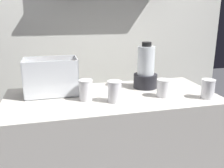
% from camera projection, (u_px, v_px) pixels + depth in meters
% --- Properties ---
extents(counter, '(1.40, 0.64, 0.90)m').
position_uv_depth(counter, '(112.00, 155.00, 1.80)').
color(counter, beige).
rests_on(counter, ground_plane).
extents(back_wall_unit, '(2.60, 0.24, 2.50)m').
position_uv_depth(back_wall_unit, '(92.00, 31.00, 2.29)').
color(back_wall_unit, silver).
rests_on(back_wall_unit, ground_plane).
extents(carrot_display_bin, '(0.35, 0.21, 0.25)m').
position_uv_depth(carrot_display_bin, '(51.00, 83.00, 1.68)').
color(carrot_display_bin, white).
rests_on(carrot_display_bin, counter).
extents(blender_pitcher, '(0.17, 0.17, 0.33)m').
position_uv_depth(blender_pitcher, '(146.00, 70.00, 1.82)').
color(blender_pitcher, black).
rests_on(blender_pitcher, counter).
extents(juice_cup_beet_far_left, '(0.09, 0.09, 0.13)m').
position_uv_depth(juice_cup_beet_far_left, '(86.00, 91.00, 1.58)').
color(juice_cup_beet_far_left, white).
rests_on(juice_cup_beet_far_left, counter).
extents(juice_cup_carrot_left, '(0.09, 0.09, 0.13)m').
position_uv_depth(juice_cup_carrot_left, '(115.00, 93.00, 1.55)').
color(juice_cup_carrot_left, white).
rests_on(juice_cup_carrot_left, counter).
extents(juice_cup_orange_middle, '(0.09, 0.09, 0.12)m').
position_uv_depth(juice_cup_orange_middle, '(163.00, 89.00, 1.65)').
color(juice_cup_orange_middle, white).
rests_on(juice_cup_orange_middle, counter).
extents(juice_cup_beet_right, '(0.09, 0.09, 0.12)m').
position_uv_depth(juice_cup_beet_right, '(208.00, 90.00, 1.62)').
color(juice_cup_beet_right, white).
rests_on(juice_cup_beet_right, counter).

